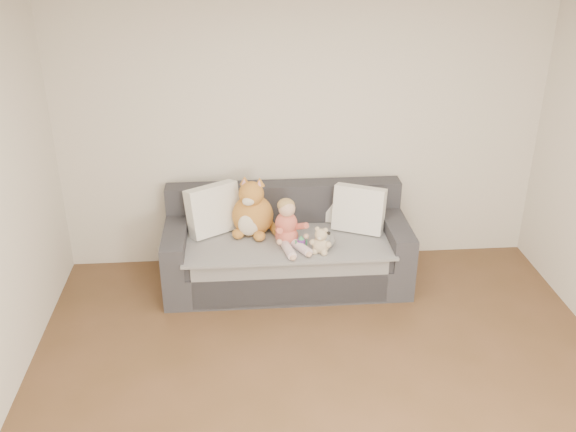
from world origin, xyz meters
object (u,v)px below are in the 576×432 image
at_px(plush_cat, 252,212).
at_px(teddy_bear, 321,242).
at_px(toddler, 288,226).
at_px(sippy_cup, 301,242).
at_px(sofa, 286,250).

height_order(plush_cat, teddy_bear, plush_cat).
relative_size(toddler, sippy_cup, 3.58).
height_order(sofa, toddler, toddler).
distance_m(teddy_bear, sippy_cup, 0.18).
bearing_deg(sofa, sippy_cup, -69.25).
bearing_deg(sofa, teddy_bear, -53.52).
height_order(sofa, plush_cat, plush_cat).
bearing_deg(plush_cat, sofa, 7.53).
relative_size(sofa, toddler, 4.95).
bearing_deg(sippy_cup, teddy_bear, -26.30).
distance_m(sofa, plush_cat, 0.48).
height_order(plush_cat, sippy_cup, plush_cat).
distance_m(sofa, sippy_cup, 0.38).
xyz_separation_m(plush_cat, teddy_bear, (0.57, -0.42, -0.11)).
xyz_separation_m(sofa, plush_cat, (-0.30, 0.05, 0.37)).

